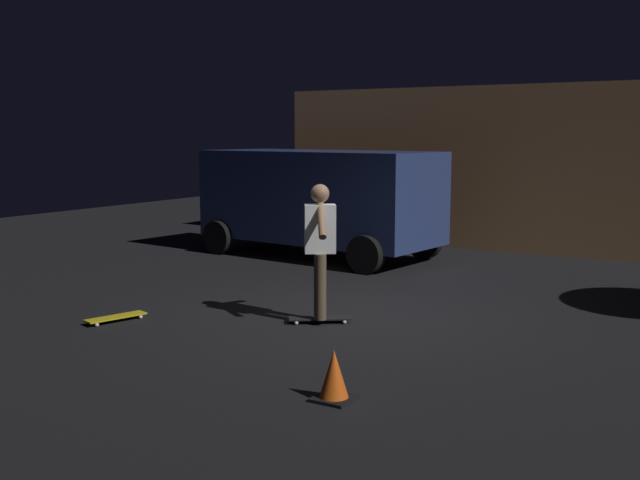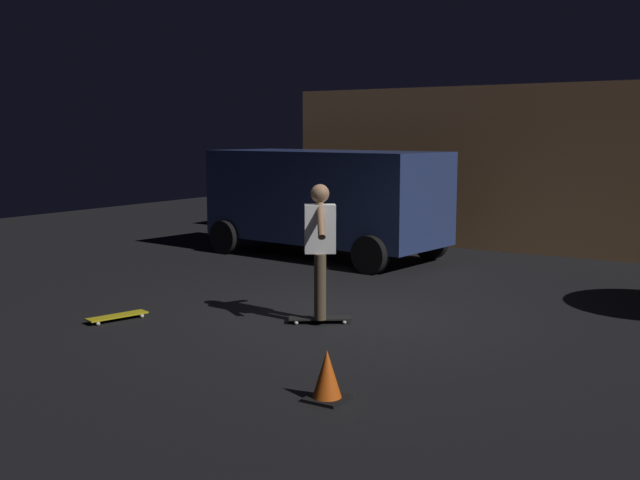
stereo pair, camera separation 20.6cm
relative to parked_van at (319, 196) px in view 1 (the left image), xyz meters
The scene contains 7 objects.
ground_plane 4.95m from the parked_van, 53.96° to the right, with size 28.00×28.00×0.00m, color black.
low_building 5.98m from the parked_van, 44.73° to the left, with size 12.63×3.63×3.31m.
parked_van is the anchor object (origin of this frame).
skateboard_ridden 5.33m from the parked_van, 58.86° to the right, with size 0.75×0.61×0.07m.
skateboard_spare 5.86m from the parked_van, 85.47° to the right, with size 0.41×0.80×0.07m.
skater 5.22m from the parked_van, 58.86° to the right, with size 0.64×0.86×1.67m.
traffic_cone 8.04m from the parked_van, 58.04° to the right, with size 0.34×0.34×0.46m.
Camera 1 is at (4.60, -8.47, 2.35)m, focal length 42.37 mm.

